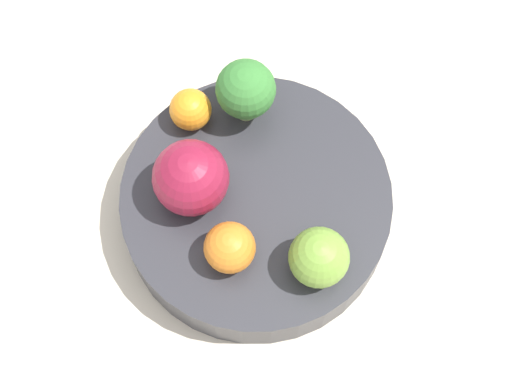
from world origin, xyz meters
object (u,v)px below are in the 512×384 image
object	(u,v)px
apple_green	(319,257)
orange_front	(230,248)
bowl	(256,206)
orange_back	(190,110)
broccoli	(247,90)
apple_red	(191,178)

from	to	relation	value
apple_green	orange_front	bearing A→B (deg)	166.44
bowl	orange_back	world-z (taller)	orange_back
broccoli	orange_back	bearing A→B (deg)	-176.42
bowl	orange_back	distance (m)	0.10
orange_front	broccoli	bearing A→B (deg)	78.15
apple_red	orange_back	distance (m)	0.07
orange_back	apple_green	bearing A→B (deg)	-57.79
bowl	apple_red	size ratio (longest dim) A/B	3.66
bowl	apple_red	world-z (taller)	apple_red
bowl	apple_green	size ratio (longest dim) A/B	4.70
apple_red	apple_green	world-z (taller)	apple_red
orange_back	bowl	bearing A→B (deg)	-58.50
apple_green	orange_back	size ratio (longest dim) A/B	1.35
bowl	broccoli	bearing A→B (deg)	89.23
apple_red	broccoli	bearing A→B (deg)	53.43
broccoli	apple_red	size ratio (longest dim) A/B	1.03
apple_red	apple_green	distance (m)	0.12
bowl	broccoli	xyz separation A→B (m)	(0.00, 0.08, 0.06)
broccoli	apple_green	xyz separation A→B (m)	(0.04, -0.14, -0.01)
bowl	apple_red	bearing A→B (deg)	169.65
bowl	broccoli	world-z (taller)	broccoli
broccoli	apple_red	distance (m)	0.09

